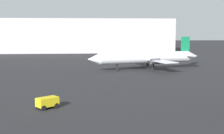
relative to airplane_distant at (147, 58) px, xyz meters
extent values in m
cylinder|color=white|center=(-0.20, -0.05, 0.02)|extent=(22.09, 8.23, 2.56)
cone|color=white|center=(-12.27, -3.30, 0.02)|extent=(3.38, 3.20, 2.56)
cone|color=white|center=(11.87, 3.19, 0.02)|extent=(3.38, 3.20, 2.56)
cube|color=white|center=(0.87, 0.23, -0.37)|extent=(8.01, 19.41, 0.17)
cube|color=white|center=(10.17, 2.73, 0.27)|extent=(3.15, 6.12, 0.11)
cube|color=#147F4C|center=(9.83, 2.64, 3.03)|extent=(2.22, 0.78, 3.47)
cylinder|color=#4C4C54|center=(1.18, -3.47, -0.50)|extent=(2.36, 1.76, 1.26)
cylinder|color=#4C4C54|center=(-0.72, 3.60, -0.50)|extent=(2.36, 1.76, 1.26)
cube|color=black|center=(-7.06, -1.90, -2.03)|extent=(0.43, 0.43, 1.54)
cube|color=black|center=(1.23, -1.12, -2.03)|extent=(0.43, 0.43, 1.54)
cube|color=black|center=(0.51, 1.59, -2.03)|extent=(0.43, 0.43, 1.54)
cube|color=gold|center=(-18.27, -34.91, -2.01)|extent=(2.69, 2.50, 1.00)
cylinder|color=black|center=(-17.96, -33.94, -2.51)|extent=(0.60, 0.53, 0.60)
cylinder|color=black|center=(-17.25, -34.86, -2.51)|extent=(0.60, 0.53, 0.60)
cylinder|color=black|center=(-19.29, -34.97, -2.51)|extent=(0.60, 0.53, 0.60)
cylinder|color=black|center=(-18.58, -35.89, -2.51)|extent=(0.60, 0.53, 0.60)
cube|color=#B7B7B2|center=(-16.80, 68.43, 4.22)|extent=(78.63, 27.56, 14.06)
camera|label=1|loc=(-13.69, -69.89, 5.91)|focal=49.57mm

